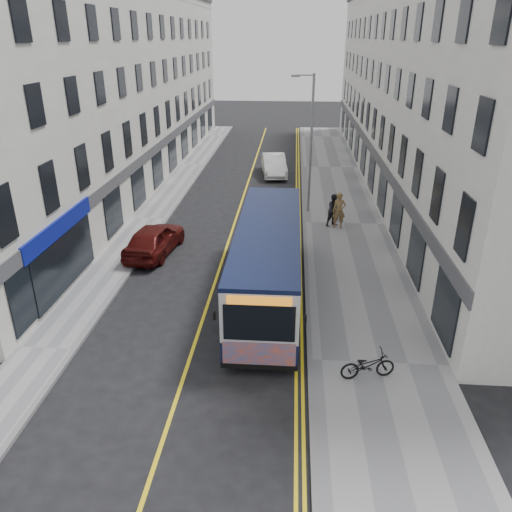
% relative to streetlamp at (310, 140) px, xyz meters
% --- Properties ---
extents(ground, '(140.00, 140.00, 0.00)m').
position_rel_streetlamp_xyz_m(ground, '(-4.17, -14.00, -4.38)').
color(ground, black).
rests_on(ground, ground).
extents(pavement_east, '(4.50, 64.00, 0.12)m').
position_rel_streetlamp_xyz_m(pavement_east, '(2.08, -2.00, -4.32)').
color(pavement_east, gray).
rests_on(pavement_east, ground).
extents(pavement_west, '(2.00, 64.00, 0.12)m').
position_rel_streetlamp_xyz_m(pavement_west, '(-9.17, -2.00, -4.32)').
color(pavement_west, gray).
rests_on(pavement_west, ground).
extents(kerb_east, '(0.18, 64.00, 0.13)m').
position_rel_streetlamp_xyz_m(kerb_east, '(-0.17, -2.00, -4.32)').
color(kerb_east, slate).
rests_on(kerb_east, ground).
extents(kerb_west, '(0.18, 64.00, 0.13)m').
position_rel_streetlamp_xyz_m(kerb_west, '(-8.17, -2.00, -4.32)').
color(kerb_west, slate).
rests_on(kerb_west, ground).
extents(road_centre_line, '(0.12, 64.00, 0.01)m').
position_rel_streetlamp_xyz_m(road_centre_line, '(-4.17, -2.00, -4.38)').
color(road_centre_line, yellow).
rests_on(road_centre_line, ground).
extents(road_dbl_yellow_inner, '(0.10, 64.00, 0.01)m').
position_rel_streetlamp_xyz_m(road_dbl_yellow_inner, '(-0.62, -2.00, -4.38)').
color(road_dbl_yellow_inner, yellow).
rests_on(road_dbl_yellow_inner, ground).
extents(road_dbl_yellow_outer, '(0.10, 64.00, 0.01)m').
position_rel_streetlamp_xyz_m(road_dbl_yellow_outer, '(-0.42, -2.00, -4.38)').
color(road_dbl_yellow_outer, yellow).
rests_on(road_dbl_yellow_outer, ground).
extents(terrace_east, '(6.00, 46.00, 13.00)m').
position_rel_streetlamp_xyz_m(terrace_east, '(7.33, 7.00, 2.12)').
color(terrace_east, white).
rests_on(terrace_east, ground).
extents(terrace_west, '(6.00, 46.00, 13.00)m').
position_rel_streetlamp_xyz_m(terrace_west, '(-13.17, 7.00, 2.12)').
color(terrace_west, silver).
rests_on(terrace_west, ground).
extents(streetlamp, '(1.32, 0.18, 8.00)m').
position_rel_streetlamp_xyz_m(streetlamp, '(0.00, 0.00, 0.00)').
color(streetlamp, gray).
rests_on(streetlamp, ground).
extents(city_bus, '(2.50, 10.69, 3.10)m').
position_rel_streetlamp_xyz_m(city_bus, '(-1.79, -10.78, -2.68)').
color(city_bus, black).
rests_on(city_bus, ground).
extents(bicycle, '(1.82, 0.97, 0.91)m').
position_rel_streetlamp_xyz_m(bicycle, '(1.57, -16.03, -3.81)').
color(bicycle, black).
rests_on(bicycle, pavement_east).
extents(pedestrian_near, '(0.72, 0.47, 1.98)m').
position_rel_streetlamp_xyz_m(pedestrian_near, '(1.67, -2.76, -3.27)').
color(pedestrian_near, olive).
rests_on(pedestrian_near, pavement_east).
extents(pedestrian_far, '(1.11, 1.04, 1.81)m').
position_rel_streetlamp_xyz_m(pedestrian_far, '(1.43, -2.47, -3.36)').
color(pedestrian_far, black).
rests_on(pedestrian_far, pavement_east).
extents(car_white, '(2.25, 4.96, 1.58)m').
position_rel_streetlamp_xyz_m(car_white, '(-2.37, 8.74, -3.59)').
color(car_white, white).
rests_on(car_white, ground).
extents(car_maroon, '(2.40, 4.72, 1.54)m').
position_rel_streetlamp_xyz_m(car_maroon, '(-7.57, -6.77, -3.61)').
color(car_maroon, '#4B0E0C').
rests_on(car_maroon, ground).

